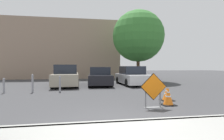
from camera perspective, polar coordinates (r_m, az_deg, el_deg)
ground_plane at (r=14.35m, az=-6.02°, el=-4.84°), size 96.00×96.00×0.00m
curb_lip at (r=4.55m, az=1.64°, el=-17.12°), size 25.51×0.20×0.14m
road_closed_sign at (r=6.48m, az=13.37°, el=-6.29°), size 0.98×0.20×1.27m
traffic_cone_nearest at (r=7.19m, az=17.87°, el=-8.24°), size 0.51×0.51×0.68m
traffic_cone_second at (r=8.14m, az=17.48°, el=-7.50°), size 0.53×0.53×0.58m
parked_car_nearest at (r=13.86m, az=-14.78°, el=-2.01°), size 2.01×4.57×1.63m
parked_car_second at (r=14.00m, az=-3.95°, el=-2.25°), size 2.00×4.25×1.46m
parked_car_third at (r=14.30m, az=6.63°, el=-2.09°), size 2.16×4.25×1.52m
bollard_nearest at (r=10.71m, az=-16.64°, el=-4.22°), size 0.12×0.12×0.95m
bollard_second at (r=11.00m, az=-24.51°, el=-3.84°), size 0.12×0.12×1.06m
bollard_third at (r=11.50m, az=-31.83°, el=-4.21°), size 0.12×0.12×0.86m
building_facade_backdrop at (r=24.15m, az=-15.82°, el=6.21°), size 14.53×5.00×7.28m
street_tree_behind_lot at (r=18.08m, az=8.55°, el=10.87°), size 5.16×5.16×7.14m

